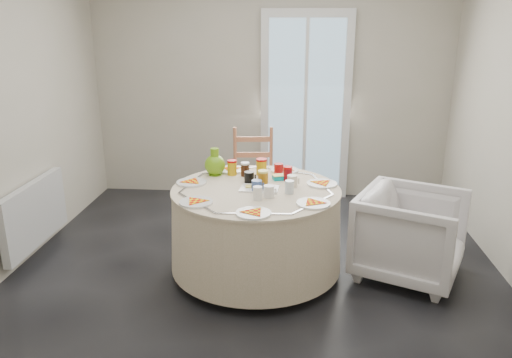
# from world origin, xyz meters

# --- Properties ---
(floor) EXTENTS (4.00, 4.00, 0.00)m
(floor) POSITION_xyz_m (0.00, 0.00, 0.00)
(floor) COLOR black
(floor) RESTS_ON ground
(wall_back) EXTENTS (4.00, 0.02, 2.60)m
(wall_back) POSITION_xyz_m (0.00, 2.00, 1.30)
(wall_back) COLOR #BCB5A3
(wall_back) RESTS_ON floor
(glass_door) EXTENTS (1.00, 0.08, 2.10)m
(glass_door) POSITION_xyz_m (0.40, 1.95, 1.05)
(glass_door) COLOR silver
(glass_door) RESTS_ON floor
(radiator) EXTENTS (0.07, 1.00, 0.55)m
(radiator) POSITION_xyz_m (-1.94, 0.20, 0.38)
(radiator) COLOR silver
(radiator) RESTS_ON floor
(table) EXTENTS (1.36, 1.36, 0.69)m
(table) POSITION_xyz_m (-0.00, 0.03, 0.38)
(table) COLOR beige
(table) RESTS_ON floor
(wooden_chair) EXTENTS (0.47, 0.45, 0.96)m
(wooden_chair) POSITION_xyz_m (-0.12, 1.09, 0.47)
(wooden_chair) COLOR #C07859
(wooden_chair) RESTS_ON floor
(armchair) EXTENTS (0.97, 0.99, 0.79)m
(armchair) POSITION_xyz_m (1.22, 0.06, 0.39)
(armchair) COLOR silver
(armchair) RESTS_ON floor
(place_settings) EXTENTS (1.61, 1.61, 0.02)m
(place_settings) POSITION_xyz_m (-0.00, 0.03, 0.77)
(place_settings) COLOR silver
(place_settings) RESTS_ON table
(jar_cluster) EXTENTS (0.56, 0.32, 0.16)m
(jar_cluster) POSITION_xyz_m (-0.01, 0.32, 0.82)
(jar_cluster) COLOR #AF862A
(jar_cluster) RESTS_ON table
(butter_tub) EXTENTS (0.13, 0.11, 0.04)m
(butter_tub) POSITION_xyz_m (0.17, 0.28, 0.79)
(butter_tub) COLOR #0092A4
(butter_tub) RESTS_ON table
(green_pitcher) EXTENTS (0.19, 0.19, 0.23)m
(green_pitcher) POSITION_xyz_m (-0.38, 0.37, 0.87)
(green_pitcher) COLOR #629B13
(green_pitcher) RESTS_ON table
(cheese_platter) EXTENTS (0.31, 0.21, 0.04)m
(cheese_platter) POSITION_xyz_m (0.02, 0.02, 0.77)
(cheese_platter) COLOR white
(cheese_platter) RESTS_ON table
(mugs_glasses) EXTENTS (0.70, 0.70, 0.11)m
(mugs_glasses) POSITION_xyz_m (0.11, 0.06, 0.81)
(mugs_glasses) COLOR #A5A5A5
(mugs_glasses) RESTS_ON table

